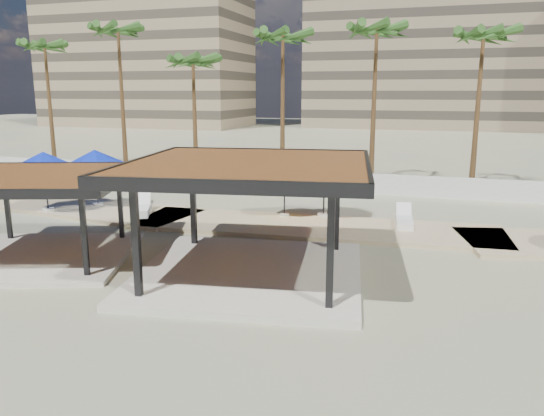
{
  "coord_description": "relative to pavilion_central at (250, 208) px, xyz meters",
  "views": [
    {
      "loc": [
        7.1,
        -15.06,
        5.94
      ],
      "look_at": [
        0.86,
        4.5,
        1.4
      ],
      "focal_mm": 35.0,
      "sensor_mm": 36.0,
      "label": 1
    }
  ],
  "objects": [
    {
      "name": "ground",
      "position": [
        -1.39,
        -0.49,
        -2.27
      ],
      "size": [
        200.0,
        200.0,
        0.0
      ],
      "primitive_type": "plane",
      "color": "tan",
      "rests_on": "ground"
    },
    {
      "name": "promenade",
      "position": [
        0.61,
        7.18,
        -2.21
      ],
      "size": [
        44.45,
        7.97,
        0.24
      ],
      "color": "#C6B284",
      "rests_on": "ground"
    },
    {
      "name": "boundary_wall",
      "position": [
        -1.39,
        15.51,
        -1.67
      ],
      "size": [
        56.0,
        0.3,
        1.2
      ],
      "primitive_type": "cube",
      "color": "silver",
      "rests_on": "ground"
    },
    {
      "name": "building_west",
      "position": [
        -43.39,
        67.51,
        13.0
      ],
      "size": [
        34.0,
        16.0,
        32.4
      ],
      "color": "#937F60",
      "rests_on": "ground"
    },
    {
      "name": "building_mid",
      "position": [
        2.61,
        77.51,
        12.0
      ],
      "size": [
        38.0,
        16.0,
        30.4
      ],
      "color": "#847259",
      "rests_on": "ground"
    },
    {
      "name": "pavilion_central",
      "position": [
        0.0,
        0.0,
        0.0
      ],
      "size": [
        8.58,
        8.58,
        3.8
      ],
      "rotation": [
        0.0,
        0.0,
        0.16
      ],
      "color": "beige",
      "rests_on": "ground"
    },
    {
      "name": "pavilion_west",
      "position": [
        -7.67,
        -0.6,
        -0.41
      ],
      "size": [
        7.83,
        7.83,
        3.12
      ],
      "rotation": [
        0.0,
        0.0,
        0.33
      ],
      "color": "beige",
      "rests_on": "ground"
    },
    {
      "name": "umbrella_a",
      "position": [
        -12.5,
        5.31,
        0.41
      ],
      "size": [
        4.05,
        4.05,
        2.91
      ],
      "rotation": [
        0.0,
        0.0,
        -0.28
      ],
      "color": "beige",
      "rests_on": "promenade"
    },
    {
      "name": "umbrella_b",
      "position": [
        -1.14,
        7.88,
        -0.04
      ],
      "size": [
        3.28,
        3.28,
        2.39
      ],
      "rotation": [
        0.0,
        0.0,
        0.26
      ],
      "color": "beige",
      "rests_on": "promenade"
    },
    {
      "name": "umbrella_c",
      "position": [
        0.65,
        8.32,
        0.38
      ],
      "size": [
        4.19,
        4.19,
        2.88
      ],
      "rotation": [
        0.0,
        0.0,
        0.37
      ],
      "color": "beige",
      "rests_on": "promenade"
    },
    {
      "name": "umbrella_f",
      "position": [
        -10.93,
        7.15,
        0.38
      ],
      "size": [
        3.41,
        3.41,
        2.87
      ],
      "rotation": [
        0.0,
        0.0,
        -0.06
      ],
      "color": "beige",
      "rests_on": "promenade"
    },
    {
      "name": "lounger_a",
      "position": [
        -7.79,
        6.2,
        -1.88
      ],
      "size": [
        1.62,
        2.35,
        0.85
      ],
      "rotation": [
        0.0,
        0.0,
        2.01
      ],
      "color": "white",
      "rests_on": "promenade"
    },
    {
      "name": "lounger_b",
      "position": [
        4.39,
        7.74,
        -1.9
      ],
      "size": [
        0.94,
        2.2,
        0.81
      ],
      "rotation": [
        0.0,
        0.0,
        1.69
      ],
      "color": "white",
      "rests_on": "promenade"
    },
    {
      "name": "palm_a",
      "position": [
        -22.39,
        17.81,
        6.5
      ],
      "size": [
        3.0,
        3.0,
        9.98
      ],
      "color": "brown",
      "rests_on": "ground"
    },
    {
      "name": "palm_b",
      "position": [
        -16.39,
        18.21,
        7.38
      ],
      "size": [
        3.0,
        3.0,
        10.92
      ],
      "color": "brown",
      "rests_on": "ground"
    },
    {
      "name": "palm_c",
      "position": [
        -10.39,
        17.61,
        5.28
      ],
      "size": [
        3.0,
        3.0,
        8.68
      ],
      "color": "brown",
      "rests_on": "ground"
    },
    {
      "name": "palm_d",
      "position": [
        -4.39,
        18.41,
        6.66
      ],
      "size": [
        3.0,
        3.0,
        10.15
      ],
      "color": "brown",
      "rests_on": "ground"
    },
    {
      "name": "palm_e",
      "position": [
        1.61,
        17.91,
        6.82
      ],
      "size": [
        3.0,
        3.0,
        10.32
      ],
      "color": "brown",
      "rests_on": "ground"
    },
    {
      "name": "palm_f",
      "position": [
        7.61,
        18.11,
        6.41
      ],
      "size": [
        3.0,
        3.0,
        9.88
      ],
      "color": "brown",
      "rests_on": "ground"
    }
  ]
}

